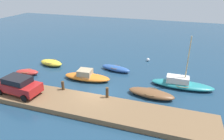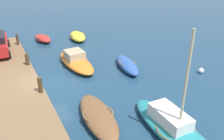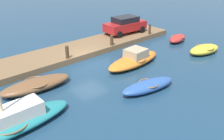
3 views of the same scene
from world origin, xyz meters
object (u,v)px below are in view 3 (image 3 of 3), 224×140
object	(u,v)px
rowboat_brown	(36,85)
mooring_post_mid_west	(112,40)
rowboat_blue	(148,86)
motorboat_orange	(134,59)
rowboat_yellow	(204,49)
mooring_post_west	(150,29)
parked_car	(125,25)
dinghy_red	(177,38)
sailboat_teal	(11,122)
mooring_post_mid_east	(67,52)

from	to	relation	value
rowboat_brown	mooring_post_mid_west	xyz separation A→B (m)	(-8.18, -2.13, 0.55)
rowboat_blue	motorboat_orange	xyz separation A→B (m)	(-2.32, -3.33, 0.10)
rowboat_yellow	mooring_post_west	size ratio (longest dim) A/B	3.43
rowboat_brown	parked_car	distance (m)	12.42
motorboat_orange	dinghy_red	bearing A→B (deg)	-175.69
motorboat_orange	parked_car	distance (m)	7.01
dinghy_red	mooring_post_mid_west	distance (m)	6.79
rowboat_brown	sailboat_teal	bearing A→B (deg)	51.92
rowboat_yellow	mooring_post_mid_east	distance (m)	11.40
rowboat_brown	mooring_post_west	xyz separation A→B (m)	(-13.27, -2.13, 0.60)
mooring_post_west	rowboat_brown	bearing A→B (deg)	9.14
rowboat_yellow	sailboat_teal	world-z (taller)	sailboat_teal
rowboat_yellow	rowboat_blue	bearing A→B (deg)	14.77
motorboat_orange	mooring_post_mid_east	distance (m)	5.07
rowboat_blue	rowboat_yellow	world-z (taller)	rowboat_yellow
rowboat_blue	mooring_post_mid_west	distance (m)	7.56
rowboat_brown	mooring_post_mid_east	bearing A→B (deg)	-144.36
sailboat_teal	mooring_post_mid_west	xyz separation A→B (m)	(-10.86, -4.95, 0.46)
rowboat_blue	mooring_post_mid_west	size ratio (longest dim) A/B	4.48
motorboat_orange	rowboat_yellow	bearing A→B (deg)	155.23
motorboat_orange	sailboat_teal	world-z (taller)	sailboat_teal
rowboat_yellow	mooring_post_west	xyz separation A→B (m)	(0.15, -5.86, 0.59)
mooring_post_mid_west	rowboat_blue	bearing A→B (deg)	64.87
rowboat_brown	rowboat_yellow	world-z (taller)	rowboat_yellow
motorboat_orange	mooring_post_west	world-z (taller)	mooring_post_west
rowboat_brown	dinghy_red	distance (m)	14.48
sailboat_teal	mooring_post_mid_east	distance (m)	8.06
rowboat_yellow	dinghy_red	distance (m)	3.53
rowboat_blue	rowboat_yellow	distance (m)	8.50
rowboat_brown	mooring_post_mid_east	distance (m)	4.28
rowboat_blue	mooring_post_west	size ratio (longest dim) A/B	3.98
mooring_post_mid_east	sailboat_teal	bearing A→B (deg)	38.00
mooring_post_west	mooring_post_mid_west	distance (m)	5.09
mooring_post_mid_west	parked_car	distance (m)	4.02
motorboat_orange	mooring_post_mid_west	world-z (taller)	mooring_post_mid_west
motorboat_orange	parked_car	world-z (taller)	parked_car
rowboat_yellow	motorboat_orange	bearing A→B (deg)	-12.93
rowboat_brown	mooring_post_mid_west	size ratio (longest dim) A/B	5.16
rowboat_blue	sailboat_teal	world-z (taller)	sailboat_teal
rowboat_blue	dinghy_red	world-z (taller)	same
rowboat_brown	mooring_post_west	size ratio (longest dim) A/B	4.58
rowboat_yellow	motorboat_orange	distance (m)	6.56
rowboat_brown	sailboat_teal	size ratio (longest dim) A/B	0.73
rowboat_yellow	parked_car	xyz separation A→B (m)	(1.71, -7.74, 0.96)
mooring_post_west	mooring_post_mid_east	world-z (taller)	mooring_post_west
rowboat_yellow	sailboat_teal	size ratio (longest dim) A/B	0.54
parked_car	rowboat_brown	bearing A→B (deg)	23.47
rowboat_brown	parked_car	bearing A→B (deg)	-155.68
rowboat_blue	parked_car	distance (m)	11.05
rowboat_blue	parked_car	xyz separation A→B (m)	(-6.73, -8.70, 0.99)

